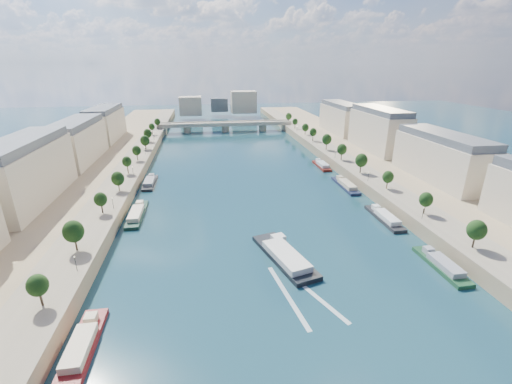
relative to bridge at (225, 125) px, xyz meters
name	(u,v)px	position (x,y,z in m)	size (l,w,h in m)	color
ground	(247,187)	(0.00, -140.64, -5.08)	(700.00, 700.00, 0.00)	#0B2D31
quay_left	(84,190)	(-72.00, -140.64, -2.58)	(44.00, 520.00, 5.00)	#9E8460
quay_right	(390,174)	(72.00, -140.64, -2.58)	(44.00, 520.00, 5.00)	#9E8460
pave_left	(119,183)	(-57.00, -140.64, -0.03)	(14.00, 520.00, 0.10)	gray
pave_right	(362,171)	(57.00, -140.64, -0.03)	(14.00, 520.00, 0.10)	gray
trees_left	(123,169)	(-55.00, -138.64, 5.39)	(4.80, 268.80, 8.26)	#382B1E
trees_right	(351,155)	(55.00, -130.64, 5.39)	(4.80, 268.80, 8.26)	#382B1E
lamps_left	(124,184)	(-52.50, -150.64, 2.70)	(0.36, 200.36, 4.28)	black
lamps_right	(350,163)	(52.50, -135.64, 2.70)	(0.36, 200.36, 4.28)	black
buildings_left	(56,153)	(-85.00, -128.64, 11.37)	(16.00, 226.00, 23.20)	beige
buildings_right	(405,141)	(85.00, -128.64, 11.37)	(16.00, 226.00, 23.20)	beige
skyline	(223,104)	(3.19, 78.89, 9.57)	(79.00, 42.00, 22.00)	beige
bridge	(225,125)	(0.00, 0.00, 0.00)	(112.00, 12.00, 8.15)	#C1B79E
tour_barge	(285,256)	(2.70, -205.43, -4.01)	(15.36, 29.39, 3.83)	black
wake	(300,294)	(2.70, -222.02, -5.06)	(14.47, 25.89, 0.04)	silver
moored_barges_left	(120,254)	(-45.50, -196.65, -4.24)	(5.00, 155.52, 3.60)	#1B253D
moored_barges_right	(385,218)	(45.50, -185.23, -4.24)	(5.00, 163.03, 3.60)	black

